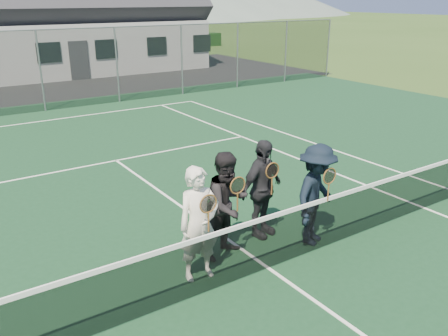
# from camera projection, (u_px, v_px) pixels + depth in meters

# --- Properties ---
(ground) EXTENTS (220.00, 220.00, 0.00)m
(ground) POSITION_uv_depth(u_px,v_px,m) (11.00, 86.00, 23.19)
(ground) COLOR #304C1B
(ground) RESTS_ON ground
(court_surface) EXTENTS (30.00, 30.00, 0.02)m
(court_surface) POSITION_uv_depth(u_px,v_px,m) (268.00, 269.00, 7.59)
(court_surface) COLOR #14381E
(court_surface) RESTS_ON ground
(court_markings) EXTENTS (11.03, 23.83, 0.01)m
(court_markings) POSITION_uv_depth(u_px,v_px,m) (268.00, 268.00, 7.58)
(court_markings) COLOR white
(court_markings) RESTS_ON court_surface
(tennis_net) EXTENTS (11.68, 0.08, 1.10)m
(tennis_net) POSITION_uv_depth(u_px,v_px,m) (269.00, 240.00, 7.41)
(tennis_net) COLOR slate
(tennis_net) RESTS_ON ground
(perimeter_fence) EXTENTS (30.07, 0.07, 3.02)m
(perimeter_fence) POSITION_uv_depth(u_px,v_px,m) (41.00, 71.00, 17.60)
(perimeter_fence) COLOR slate
(perimeter_fence) RESTS_ON ground
(player_a) EXTENTS (0.69, 0.53, 1.80)m
(player_a) POSITION_uv_depth(u_px,v_px,m) (199.00, 224.00, 7.07)
(player_a) COLOR white
(player_a) RESTS_ON court_surface
(player_b) EXTENTS (1.00, 0.85, 1.80)m
(player_b) POSITION_uv_depth(u_px,v_px,m) (228.00, 205.00, 7.73)
(player_b) COLOR black
(player_b) RESTS_ON court_surface
(player_c) EXTENTS (1.13, 0.69, 1.80)m
(player_c) POSITION_uv_depth(u_px,v_px,m) (262.00, 189.00, 8.36)
(player_c) COLOR black
(player_c) RESTS_ON court_surface
(player_d) EXTENTS (1.33, 1.08, 1.80)m
(player_d) POSITION_uv_depth(u_px,v_px,m) (316.00, 195.00, 8.11)
(player_d) COLOR black
(player_d) RESTS_ON court_surface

